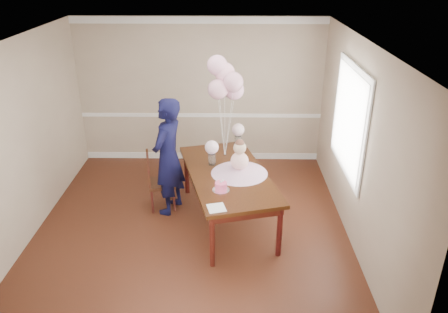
% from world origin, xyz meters
% --- Properties ---
extents(floor, '(4.50, 5.00, 0.00)m').
position_xyz_m(floor, '(0.00, 0.00, 0.00)').
color(floor, '#34160D').
rests_on(floor, ground).
extents(ceiling, '(4.50, 5.00, 0.02)m').
position_xyz_m(ceiling, '(0.00, 0.00, 2.70)').
color(ceiling, white).
rests_on(ceiling, wall_back).
extents(wall_back, '(4.50, 0.02, 2.70)m').
position_xyz_m(wall_back, '(0.00, 2.50, 1.35)').
color(wall_back, tan).
rests_on(wall_back, floor).
extents(wall_front, '(4.50, 0.02, 2.70)m').
position_xyz_m(wall_front, '(0.00, -2.50, 1.35)').
color(wall_front, tan).
rests_on(wall_front, floor).
extents(wall_left, '(0.02, 5.00, 2.70)m').
position_xyz_m(wall_left, '(-2.25, 0.00, 1.35)').
color(wall_left, tan).
rests_on(wall_left, floor).
extents(wall_right, '(0.02, 5.00, 2.70)m').
position_xyz_m(wall_right, '(2.25, 0.00, 1.35)').
color(wall_right, tan).
rests_on(wall_right, floor).
extents(chair_rail_trim, '(4.50, 0.02, 0.07)m').
position_xyz_m(chair_rail_trim, '(0.00, 2.49, 0.90)').
color(chair_rail_trim, white).
rests_on(chair_rail_trim, wall_back).
extents(crown_molding, '(4.50, 0.02, 0.12)m').
position_xyz_m(crown_molding, '(0.00, 2.49, 2.63)').
color(crown_molding, silver).
rests_on(crown_molding, wall_back).
extents(baseboard_trim, '(4.50, 0.02, 0.12)m').
position_xyz_m(baseboard_trim, '(0.00, 2.49, 0.06)').
color(baseboard_trim, white).
rests_on(baseboard_trim, floor).
extents(window_frame, '(0.02, 1.66, 1.56)m').
position_xyz_m(window_frame, '(2.23, 0.50, 1.55)').
color(window_frame, silver).
rests_on(window_frame, wall_right).
extents(window_blinds, '(0.01, 1.50, 1.40)m').
position_xyz_m(window_blinds, '(2.21, 0.50, 1.55)').
color(window_blinds, white).
rests_on(window_blinds, wall_right).
extents(dining_table_top, '(1.58, 2.34, 0.05)m').
position_xyz_m(dining_table_top, '(0.52, 0.30, 0.78)').
color(dining_table_top, black).
rests_on(dining_table_top, table_leg_fl).
extents(table_apron, '(1.45, 2.21, 0.11)m').
position_xyz_m(table_apron, '(0.52, 0.30, 0.70)').
color(table_apron, black).
rests_on(table_apron, table_leg_fl).
extents(table_leg_fl, '(0.09, 0.09, 0.75)m').
position_xyz_m(table_leg_fl, '(0.34, -0.76, 0.37)').
color(table_leg_fl, black).
rests_on(table_leg_fl, floor).
extents(table_leg_fr, '(0.09, 0.09, 0.75)m').
position_xyz_m(table_leg_fr, '(1.21, -0.53, 0.37)').
color(table_leg_fr, black).
rests_on(table_leg_fr, floor).
extents(table_leg_bl, '(0.09, 0.09, 0.75)m').
position_xyz_m(table_leg_bl, '(-0.16, 1.14, 0.37)').
color(table_leg_bl, black).
rests_on(table_leg_bl, floor).
extents(table_leg_br, '(0.09, 0.09, 0.75)m').
position_xyz_m(table_leg_br, '(0.71, 1.37, 0.37)').
color(table_leg_br, black).
rests_on(table_leg_br, floor).
extents(baby_skirt, '(0.99, 0.99, 0.11)m').
position_xyz_m(baby_skirt, '(0.69, 0.29, 0.86)').
color(baby_skirt, '#D89FC3').
rests_on(baby_skirt, dining_table_top).
extents(baby_torso, '(0.26, 0.26, 0.26)m').
position_xyz_m(baby_torso, '(0.69, 0.29, 1.00)').
color(baby_torso, '#F89CBF').
rests_on(baby_torso, baby_skirt).
extents(baby_head, '(0.18, 0.18, 0.18)m').
position_xyz_m(baby_head, '(0.69, 0.29, 1.20)').
color(baby_head, '#CFB08F').
rests_on(baby_head, baby_torso).
extents(baby_hair, '(0.13, 0.13, 0.13)m').
position_xyz_m(baby_hair, '(0.69, 0.29, 1.26)').
color(baby_hair, brown).
rests_on(baby_hair, baby_head).
extents(cake_platter, '(0.29, 0.29, 0.01)m').
position_xyz_m(cake_platter, '(0.44, -0.22, 0.81)').
color(cake_platter, silver).
rests_on(cake_platter, dining_table_top).
extents(birthday_cake, '(0.20, 0.20, 0.11)m').
position_xyz_m(birthday_cake, '(0.44, -0.22, 0.86)').
color(birthday_cake, '#EF4B7F').
rests_on(birthday_cake, cake_platter).
extents(cake_flower_a, '(0.03, 0.03, 0.03)m').
position_xyz_m(cake_flower_a, '(0.44, -0.22, 0.93)').
color(cake_flower_a, silver).
rests_on(cake_flower_a, birthday_cake).
extents(cake_flower_b, '(0.03, 0.03, 0.03)m').
position_xyz_m(cake_flower_b, '(0.46, -0.19, 0.93)').
color(cake_flower_b, white).
rests_on(cake_flower_b, birthday_cake).
extents(rose_vase_near, '(0.13, 0.13, 0.17)m').
position_xyz_m(rose_vase_near, '(0.29, 0.57, 0.89)').
color(rose_vase_near, white).
rests_on(rose_vase_near, dining_table_top).
extents(roses_near, '(0.20, 0.20, 0.20)m').
position_xyz_m(roses_near, '(0.29, 0.57, 1.08)').
color(roses_near, '#FFD5DD').
rests_on(roses_near, rose_vase_near).
extents(rose_vase_far, '(0.13, 0.13, 0.17)m').
position_xyz_m(rose_vase_far, '(0.68, 1.29, 0.89)').
color(rose_vase_far, white).
rests_on(rose_vase_far, dining_table_top).
extents(roses_far, '(0.20, 0.20, 0.20)m').
position_xyz_m(roses_far, '(0.68, 1.29, 1.08)').
color(roses_far, beige).
rests_on(roses_far, rose_vase_far).
extents(napkin, '(0.26, 0.26, 0.01)m').
position_xyz_m(napkin, '(0.39, -0.67, 0.81)').
color(napkin, white).
rests_on(napkin, dining_table_top).
extents(balloon_weight, '(0.05, 0.05, 0.02)m').
position_xyz_m(balloon_weight, '(0.48, 0.90, 0.81)').
color(balloon_weight, '#BABBBF').
rests_on(balloon_weight, dining_table_top).
extents(balloon_a, '(0.30, 0.30, 0.30)m').
position_xyz_m(balloon_a, '(0.37, 0.87, 1.87)').
color(balloon_a, '#E3A1B3').
rests_on(balloon_a, balloon_ribbon_a).
extents(balloon_b, '(0.30, 0.30, 0.30)m').
position_xyz_m(balloon_b, '(0.59, 0.88, 1.98)').
color(balloon_b, '#DC9BB2').
rests_on(balloon_b, balloon_ribbon_b).
extents(balloon_c, '(0.30, 0.30, 0.30)m').
position_xyz_m(balloon_c, '(0.47, 1.01, 2.09)').
color(balloon_c, '#FFB4CB').
rests_on(balloon_c, balloon_ribbon_c).
extents(balloon_d, '(0.30, 0.30, 0.30)m').
position_xyz_m(balloon_d, '(0.36, 1.00, 2.19)').
color(balloon_d, '#F9B0CD').
rests_on(balloon_d, balloon_ribbon_d).
extents(balloon_e, '(0.30, 0.30, 0.30)m').
position_xyz_m(balloon_e, '(0.61, 1.02, 1.82)').
color(balloon_e, '#E4A2C0').
rests_on(balloon_e, balloon_ribbon_e).
extents(balloon_ribbon_a, '(0.10, 0.03, 0.89)m').
position_xyz_m(balloon_ribbon_a, '(0.42, 0.89, 1.26)').
color(balloon_ribbon_a, white).
rests_on(balloon_ribbon_a, balloon_weight).
extents(balloon_ribbon_b, '(0.12, 0.03, 1.00)m').
position_xyz_m(balloon_ribbon_b, '(0.53, 0.89, 1.32)').
color(balloon_ribbon_b, white).
rests_on(balloon_ribbon_b, balloon_weight).
extents(balloon_ribbon_c, '(0.01, 0.10, 1.11)m').
position_xyz_m(balloon_ribbon_c, '(0.47, 0.95, 1.37)').
color(balloon_ribbon_c, white).
rests_on(balloon_ribbon_c, balloon_weight).
extents(balloon_ribbon_d, '(0.11, 0.09, 1.21)m').
position_xyz_m(balloon_ribbon_d, '(0.42, 0.95, 1.42)').
color(balloon_ribbon_d, white).
rests_on(balloon_ribbon_d, balloon_weight).
extents(balloon_ribbon_e, '(0.13, 0.11, 0.83)m').
position_xyz_m(balloon_ribbon_e, '(0.54, 0.96, 1.24)').
color(balloon_ribbon_e, white).
rests_on(balloon_ribbon_e, balloon_weight).
extents(dining_chair_seat, '(0.48, 0.48, 0.05)m').
position_xyz_m(dining_chair_seat, '(-0.51, 0.68, 0.42)').
color(dining_chair_seat, black).
rests_on(dining_chair_seat, chair_leg_fl).
extents(chair_leg_fl, '(0.04, 0.04, 0.40)m').
position_xyz_m(chair_leg_fl, '(-0.64, 0.48, 0.20)').
color(chair_leg_fl, '#39120F').
rests_on(chair_leg_fl, floor).
extents(chair_leg_fr, '(0.04, 0.04, 0.40)m').
position_xyz_m(chair_leg_fr, '(-0.31, 0.55, 0.20)').
color(chair_leg_fr, '#39130F').
rests_on(chair_leg_fr, floor).
extents(chair_leg_bl, '(0.04, 0.04, 0.40)m').
position_xyz_m(chair_leg_bl, '(-0.71, 0.81, 0.20)').
color(chair_leg_bl, '#381E0F').
rests_on(chair_leg_bl, floor).
extents(chair_leg_br, '(0.04, 0.04, 0.40)m').
position_xyz_m(chair_leg_br, '(-0.38, 0.88, 0.20)').
color(chair_leg_br, '#3A1C0F').
rests_on(chair_leg_br, floor).
extents(chair_back_post_l, '(0.04, 0.04, 0.52)m').
position_xyz_m(chair_back_post_l, '(-0.66, 0.48, 0.69)').
color(chair_back_post_l, '#38180F').
rests_on(chair_back_post_l, dining_chair_seat).
extents(chair_back_post_r, '(0.04, 0.04, 0.52)m').
position_xyz_m(chair_back_post_r, '(-0.72, 0.81, 0.69)').
color(chair_back_post_r, '#3B1E10').
rests_on(chair_back_post_r, dining_chair_seat).
extents(chair_slat_low, '(0.10, 0.37, 0.05)m').
position_xyz_m(chair_slat_low, '(-0.69, 0.64, 0.58)').
color(chair_slat_low, '#391D0F').
rests_on(chair_slat_low, dining_chair_seat).
extents(chair_slat_mid, '(0.10, 0.37, 0.05)m').
position_xyz_m(chair_slat_mid, '(-0.69, 0.64, 0.72)').
color(chair_slat_mid, '#36110E').
rests_on(chair_slat_mid, dining_chair_seat).
extents(chair_slat_top, '(0.10, 0.37, 0.05)m').
position_xyz_m(chair_slat_top, '(-0.69, 0.64, 0.87)').
color(chair_slat_top, '#35150E').
rests_on(chair_slat_top, dining_chair_seat).
extents(woman, '(0.64, 0.77, 1.82)m').
position_xyz_m(woman, '(-0.37, 0.60, 0.91)').
color(woman, black).
rests_on(woman, floor).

